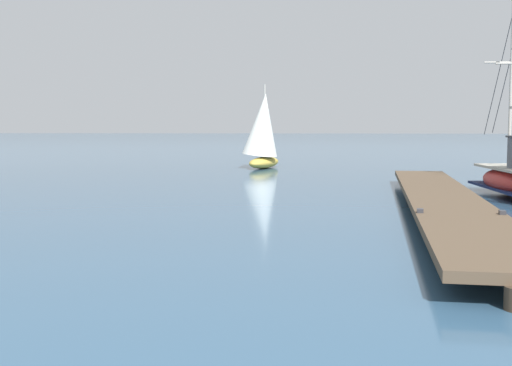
{
  "coord_description": "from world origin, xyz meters",
  "views": [
    {
      "loc": [
        3.6,
        0.26,
        2.21
      ],
      "look_at": [
        2.69,
        9.74,
        1.4
      ],
      "focal_mm": 46.95,
      "sensor_mm": 36.0,
      "label": 1
    }
  ],
  "objects": [
    {
      "name": "floating_dock",
      "position": [
        6.73,
        17.71,
        0.36
      ],
      "size": [
        3.25,
        18.94,
        0.53
      ],
      "color": "brown",
      "rests_on": "ground"
    },
    {
      "name": "distant_sailboat",
      "position": [
        0.62,
        35.04,
        1.93
      ],
      "size": [
        2.52,
        3.82,
        4.38
      ],
      "color": "gold",
      "rests_on": "ground"
    }
  ]
}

